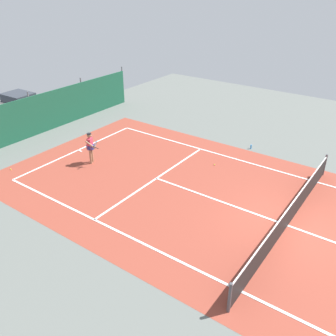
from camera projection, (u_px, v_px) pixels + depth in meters
The scene contains 9 objects.
ground_plane at pixel (287, 226), 14.04m from camera, with size 36.00×36.00×0.00m, color slate.
court_surface at pixel (287, 226), 14.04m from camera, with size 11.02×26.60×0.01m.
tennis_net at pixel (289, 215), 13.80m from camera, with size 10.12×0.10×1.10m.
back_fence at pixel (29, 123), 22.03m from camera, with size 16.30×0.98×2.70m.
tennis_player at pixel (90, 146), 18.36m from camera, with size 0.56×0.83×1.64m.
tennis_ball_near_player at pixel (11, 169), 18.08m from camera, with size 0.07×0.07×0.07m, color #CCDB33.
tennis_ball_midcourt at pixel (214, 165), 18.54m from camera, with size 0.07×0.07×0.07m, color #CCDB33.
parked_car at pixel (20, 105), 24.54m from camera, with size 2.13×4.26×1.68m.
water_bottle at pixel (251, 147), 20.28m from camera, with size 0.08×0.08×0.24m, color #338CD8.
Camera 1 is at (-11.94, -2.81, 8.56)m, focal length 38.57 mm.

